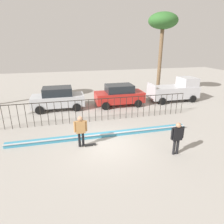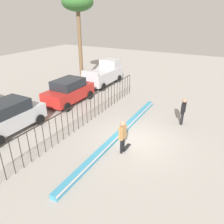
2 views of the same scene
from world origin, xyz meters
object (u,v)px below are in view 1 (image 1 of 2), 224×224
parked_car_silver (58,98)px  pickup_truck (175,90)px  skateboard (89,145)px  skateboarder (81,129)px  camera_operator (177,136)px  parked_car_red (119,95)px  palm_tree_tall (163,24)px

parked_car_silver → pickup_truck: pickup_truck is taller
skateboard → pickup_truck: size_ratio=0.17×
skateboarder → skateboard: bearing=-20.3°
camera_operator → parked_car_red: bearing=-32.2°
skateboarder → parked_car_red: bearing=45.5°
skateboarder → pickup_truck: pickup_truck is taller
parked_car_silver → parked_car_red: (5.34, -0.23, 0.00)m
camera_operator → palm_tree_tall: size_ratio=0.21×
skateboarder → parked_car_red: 7.82m
camera_operator → skateboarder: bearing=31.2°
skateboard → camera_operator: 4.73m
camera_operator → palm_tree_tall: (4.42, 11.01, 6.07)m
palm_tree_tall → skateboarder: bearing=-135.0°
pickup_truck → skateboard: bearing=-138.9°
skateboard → parked_car_silver: size_ratio=0.19×
skateboard → pickup_truck: bearing=49.7°
camera_operator → pickup_truck: (5.17, 8.79, -0.01)m
skateboard → camera_operator: camera_operator is taller
skateboard → pickup_truck: pickup_truck is taller
camera_operator → pickup_truck: size_ratio=0.37×
skateboarder → palm_tree_tall: (9.03, 9.04, 6.05)m
parked_car_silver → skateboarder: bearing=-78.4°
skateboarder → palm_tree_tall: bearing=31.9°
skateboarder → camera_operator: (4.61, -1.97, -0.01)m
skateboarder → parked_car_red: (4.08, 6.68, -0.09)m
skateboard → parked_car_red: parked_car_red is taller
skateboard → palm_tree_tall: palm_tree_tall is taller
skateboard → palm_tree_tall: bearing=60.0°
camera_operator → parked_car_silver: parked_car_silver is taller
parked_car_red → pickup_truck: bearing=0.2°
skateboarder → camera_operator: bearing=-36.2°
skateboard → camera_operator: (4.21, -1.92, 0.99)m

